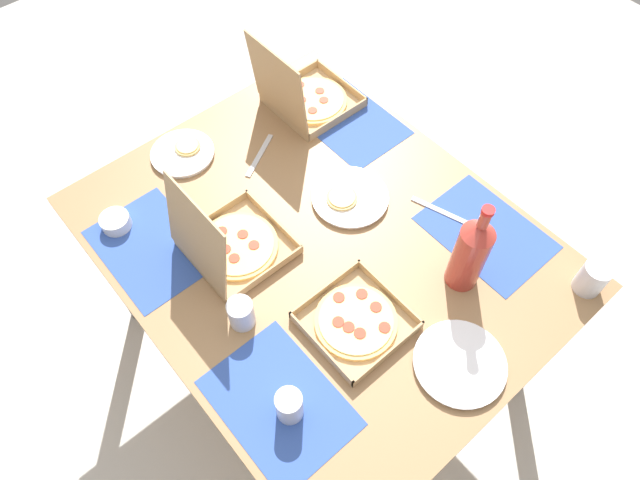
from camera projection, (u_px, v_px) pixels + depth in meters
name	position (u px, v px, depth m)	size (l,w,h in m)	color
ground_plane	(320.00, 345.00, 2.31)	(6.00, 6.00, 0.00)	beige
dining_table	(320.00, 260.00, 1.75)	(1.33, 1.08, 0.77)	#3F3328
placemat_near_left	(486.00, 233.00, 1.67)	(0.36, 0.26, 0.00)	#2D4C9E
placemat_near_right	(350.00, 122.00, 1.92)	(0.36, 0.26, 0.00)	#2D4C9E
placemat_far_left	(279.00, 403.00, 1.39)	(0.36, 0.26, 0.00)	#2D4C9E
placemat_far_right	(151.00, 247.00, 1.64)	(0.36, 0.26, 0.00)	#2D4C9E
pizza_box_corner_left	(356.00, 321.00, 1.50)	(0.25, 0.25, 0.04)	tan
pizza_box_center	(306.00, 97.00, 1.92)	(0.27, 0.29, 0.30)	tan
pizza_box_corner_right	(229.00, 244.00, 1.60)	(0.26, 0.27, 0.30)	tan
plate_near_left	(349.00, 197.00, 1.73)	(0.24, 0.24, 0.03)	white
plate_middle	(460.00, 364.00, 1.44)	(0.24, 0.24, 0.02)	white
plate_far_right	(183.00, 153.00, 1.83)	(0.20, 0.20, 0.03)	white
soda_bottle	(471.00, 253.00, 1.48)	(0.09, 0.09, 0.32)	#B2382D
cup_red	(241.00, 313.00, 1.48)	(0.07, 0.07, 0.09)	silver
cup_clear_left	(592.00, 278.00, 1.53)	(0.08, 0.08, 0.10)	silver
cup_clear_right	(289.00, 406.00, 1.34)	(0.07, 0.07, 0.10)	silver
condiment_bowl	(116.00, 222.00, 1.67)	(0.09, 0.09, 0.04)	white
fork_by_near_right	(260.00, 155.00, 1.84)	(0.19, 0.02, 0.01)	#B7B7BC
fork_by_far_right	(440.00, 211.00, 1.71)	(0.19, 0.02, 0.01)	#B7B7BC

